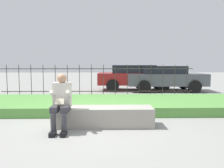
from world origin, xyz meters
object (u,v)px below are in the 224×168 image
object	(u,v)px
person_seated_reader	(61,100)
car_parked_center	(136,77)
car_parked_right	(165,77)
stone_bench	(105,118)

from	to	relation	value
person_seated_reader	car_parked_center	world-z (taller)	car_parked_center
person_seated_reader	car_parked_right	size ratio (longest dim) A/B	0.31
stone_bench	car_parked_center	distance (m)	7.03
person_seated_reader	car_parked_center	xyz separation A→B (m)	(2.54, 7.15, 0.06)
stone_bench	person_seated_reader	xyz separation A→B (m)	(-0.94, -0.33, 0.48)
person_seated_reader	car_parked_right	world-z (taller)	car_parked_right
stone_bench	car_parked_right	bearing A→B (deg)	64.32
stone_bench	car_parked_right	distance (m)	7.17
stone_bench	car_parked_right	world-z (taller)	car_parked_right
car_parked_center	person_seated_reader	bearing A→B (deg)	-107.40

